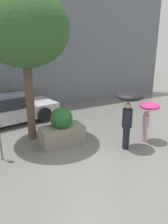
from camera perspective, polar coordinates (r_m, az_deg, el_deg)
The scene contains 7 objects.
ground_plane at distance 6.57m, azimuth 0.47°, elevation -13.60°, with size 40.00×40.00×0.00m, color slate.
building_facade at distance 11.74m, azimuth -15.49°, elevation 15.08°, with size 18.00×0.30×6.00m.
planter_box at distance 7.57m, azimuth -5.82°, elevation -4.47°, with size 1.48×0.76×1.34m.
person_adult at distance 7.16m, azimuth 11.59°, elevation 1.70°, with size 0.90×0.90×1.92m.
person_child at distance 7.93m, azimuth 16.49°, elevation 0.28°, with size 0.72×0.72×1.43m.
parked_car_near at distance 10.17m, azimuth -19.47°, elevation 0.48°, with size 4.55×2.51×1.24m.
street_tree at distance 7.75m, azimuth -15.32°, elevation 20.04°, with size 2.95×2.95×5.09m.
Camera 1 is at (-2.70, -4.92, 3.41)m, focal length 35.00 mm.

